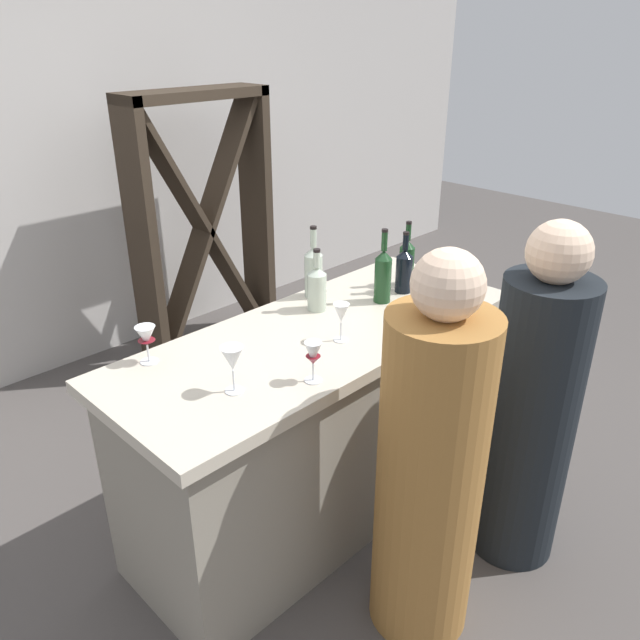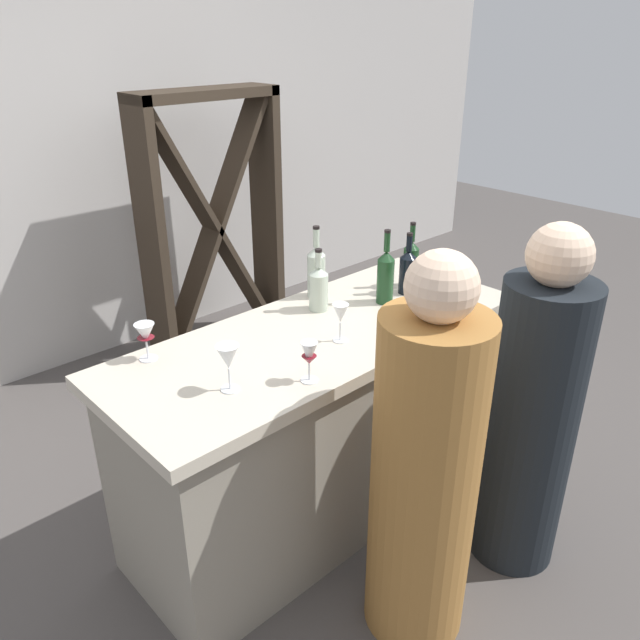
{
  "view_description": "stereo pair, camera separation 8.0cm",
  "coord_description": "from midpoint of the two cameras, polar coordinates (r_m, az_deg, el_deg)",
  "views": [
    {
      "loc": [
        -1.61,
        -1.6,
        2.05
      ],
      "look_at": [
        0.0,
        0.0,
        0.97
      ],
      "focal_mm": 34.92,
      "sensor_mm": 36.0,
      "label": 1
    },
    {
      "loc": [
        -1.55,
        -1.66,
        2.05
      ],
      "look_at": [
        0.0,
        0.0,
        0.97
      ],
      "focal_mm": 34.92,
      "sensor_mm": 36.0,
      "label": 2
    }
  ],
  "objects": [
    {
      "name": "person_center_guest",
      "position": [
        2.59,
        17.94,
        -8.12
      ],
      "size": [
        0.45,
        0.45,
        1.45
      ],
      "rotation": [
        0.0,
        0.0,
        1.22
      ],
      "color": "black",
      "rests_on": "ground"
    },
    {
      "name": "wine_bottle_leftmost_clear_pale",
      "position": [
        2.68,
        -1.15,
        3.02
      ],
      "size": [
        0.08,
        0.08,
        0.28
      ],
      "color": "#B7C6B2",
      "rests_on": "bar_counter"
    },
    {
      "name": "bar_counter",
      "position": [
        2.77,
        -0.84,
        -9.49
      ],
      "size": [
        1.82,
        0.72,
        0.92
      ],
      "color": "gray",
      "rests_on": "ground"
    },
    {
      "name": "back_wall",
      "position": [
        4.19,
        -23.22,
        14.61
      ],
      "size": [
        8.0,
        0.1,
        2.8
      ],
      "primitive_type": "cube",
      "color": "#BCB7B2",
      "rests_on": "ground"
    },
    {
      "name": "wine_rack",
      "position": [
        4.11,
        -11.14,
        8.12
      ],
      "size": [
        0.94,
        0.28,
        1.71
      ],
      "color": "#33281E",
      "rests_on": "ground"
    },
    {
      "name": "wine_bottle_second_right_near_black",
      "position": [
        2.89,
        6.92,
        4.61
      ],
      "size": [
        0.08,
        0.08,
        0.29
      ],
      "color": "black",
      "rests_on": "bar_counter"
    },
    {
      "name": "wine_glass_far_left",
      "position": [
        2.36,
        -16.58,
        -1.58
      ],
      "size": [
        0.08,
        0.08,
        0.15
      ],
      "color": "white",
      "rests_on": "bar_counter"
    },
    {
      "name": "wine_bottle_second_left_clear_pale",
      "position": [
        2.81,
        -1.41,
        4.57
      ],
      "size": [
        0.08,
        0.08,
        0.33
      ],
      "color": "#B7C6B2",
      "rests_on": "bar_counter"
    },
    {
      "name": "person_left_guest",
      "position": [
        2.2,
        9.0,
        -13.55
      ],
      "size": [
        0.38,
        0.38,
        1.47
      ],
      "rotation": [
        0.0,
        0.0,
        1.53
      ],
      "color": "#9E6B33",
      "rests_on": "ground"
    },
    {
      "name": "wine_bottle_center_olive_green",
      "position": [
        2.77,
        4.96,
        4.16
      ],
      "size": [
        0.08,
        0.08,
        0.34
      ],
      "color": "#193D1E",
      "rests_on": "bar_counter"
    },
    {
      "name": "wine_glass_near_center",
      "position": [
        2.1,
        -9.12,
        -3.64
      ],
      "size": [
        0.08,
        0.08,
        0.17
      ],
      "color": "white",
      "rests_on": "bar_counter"
    },
    {
      "name": "wine_bottle_rightmost_olive_green",
      "position": [
        2.97,
        7.17,
        5.35
      ],
      "size": [
        0.07,
        0.07,
        0.31
      ],
      "color": "#193D1E",
      "rests_on": "bar_counter"
    },
    {
      "name": "wine_glass_near_left",
      "position": [
        2.14,
        -1.7,
        -3.31
      ],
      "size": [
        0.06,
        0.06,
        0.15
      ],
      "color": "white",
      "rests_on": "bar_counter"
    },
    {
      "name": "wine_glass_near_right",
      "position": [
        2.41,
        0.93,
        0.47
      ],
      "size": [
        0.06,
        0.06,
        0.16
      ],
      "color": "white",
      "rests_on": "bar_counter"
    },
    {
      "name": "ground_plane",
      "position": [
        3.06,
        -0.78,
        -16.63
      ],
      "size": [
        12.0,
        12.0,
        0.0
      ],
      "primitive_type": "plane",
      "color": "#4C4744"
    }
  ]
}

